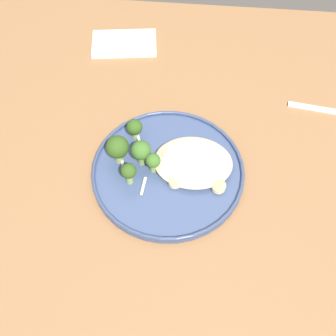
# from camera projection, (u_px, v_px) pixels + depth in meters

# --- Properties ---
(ground) EXTENTS (6.00, 6.00, 0.00)m
(ground) POSITION_uv_depth(u_px,v_px,m) (185.00, 290.00, 1.48)
(ground) COLOR #47423D
(wooden_dining_table) EXTENTS (1.40, 1.00, 0.74)m
(wooden_dining_table) POSITION_uv_depth(u_px,v_px,m) (195.00, 190.00, 0.92)
(wooden_dining_table) COLOR brown
(wooden_dining_table) RESTS_ON ground
(dinner_plate) EXTENTS (0.29, 0.29, 0.02)m
(dinner_plate) POSITION_uv_depth(u_px,v_px,m) (168.00, 171.00, 0.84)
(dinner_plate) COLOR #38476B
(dinner_plate) RESTS_ON wooden_dining_table
(noodle_bed) EXTENTS (0.15, 0.12, 0.02)m
(noodle_bed) POSITION_uv_depth(u_px,v_px,m) (193.00, 164.00, 0.84)
(noodle_bed) COLOR beige
(noodle_bed) RESTS_ON dinner_plate
(seared_scallop_tilted_round) EXTENTS (0.03, 0.03, 0.02)m
(seared_scallop_tilted_round) POSITION_uv_depth(u_px,v_px,m) (205.00, 169.00, 0.83)
(seared_scallop_tilted_round) COLOR #DBB77A
(seared_scallop_tilted_round) RESTS_ON dinner_plate
(seared_scallop_left_edge) EXTENTS (0.03, 0.03, 0.02)m
(seared_scallop_left_edge) POSITION_uv_depth(u_px,v_px,m) (193.00, 155.00, 0.85)
(seared_scallop_left_edge) COLOR beige
(seared_scallop_left_edge) RESTS_ON dinner_plate
(seared_scallop_large_seared) EXTENTS (0.03, 0.03, 0.01)m
(seared_scallop_large_seared) POSITION_uv_depth(u_px,v_px,m) (175.00, 181.00, 0.82)
(seared_scallop_large_seared) COLOR beige
(seared_scallop_large_seared) RESTS_ON dinner_plate
(seared_scallop_right_edge) EXTENTS (0.03, 0.03, 0.01)m
(seared_scallop_right_edge) POSITION_uv_depth(u_px,v_px,m) (183.00, 160.00, 0.84)
(seared_scallop_right_edge) COLOR beige
(seared_scallop_right_edge) RESTS_ON dinner_plate
(seared_scallop_front_small) EXTENTS (0.03, 0.03, 0.01)m
(seared_scallop_front_small) POSITION_uv_depth(u_px,v_px,m) (219.00, 186.00, 0.81)
(seared_scallop_front_small) COLOR beige
(seared_scallop_front_small) RESTS_ON dinner_plate
(seared_scallop_rear_pale) EXTENTS (0.03, 0.03, 0.02)m
(seared_scallop_rear_pale) POSITION_uv_depth(u_px,v_px,m) (167.00, 156.00, 0.85)
(seared_scallop_rear_pale) COLOR beige
(seared_scallop_rear_pale) RESTS_ON dinner_plate
(seared_scallop_on_noodles) EXTENTS (0.04, 0.04, 0.02)m
(seared_scallop_on_noodles) POSITION_uv_depth(u_px,v_px,m) (184.00, 171.00, 0.83)
(seared_scallop_on_noodles) COLOR #E5C689
(seared_scallop_on_noodles) RESTS_ON dinner_plate
(broccoli_floret_small_sprig) EXTENTS (0.03, 0.03, 0.05)m
(broccoli_floret_small_sprig) POSITION_uv_depth(u_px,v_px,m) (129.00, 172.00, 0.80)
(broccoli_floret_small_sprig) COLOR #89A356
(broccoli_floret_small_sprig) RESTS_ON dinner_plate
(broccoli_floret_center_pile) EXTENTS (0.03, 0.03, 0.05)m
(broccoli_floret_center_pile) POSITION_uv_depth(u_px,v_px,m) (153.00, 161.00, 0.82)
(broccoli_floret_center_pile) COLOR #7A994C
(broccoli_floret_center_pile) RESTS_ON dinner_plate
(broccoli_floret_near_rim) EXTENTS (0.03, 0.03, 0.05)m
(broccoli_floret_near_rim) POSITION_uv_depth(u_px,v_px,m) (135.00, 128.00, 0.86)
(broccoli_floret_near_rim) COLOR #89A356
(broccoli_floret_near_rim) RESTS_ON dinner_plate
(broccoli_floret_left_leaning) EXTENTS (0.04, 0.04, 0.07)m
(broccoli_floret_left_leaning) POSITION_uv_depth(u_px,v_px,m) (118.00, 146.00, 0.82)
(broccoli_floret_left_leaning) COLOR #89A356
(broccoli_floret_left_leaning) RESTS_ON dinner_plate
(broccoli_floret_split_head) EXTENTS (0.04, 0.04, 0.06)m
(broccoli_floret_split_head) POSITION_uv_depth(u_px,v_px,m) (141.00, 149.00, 0.83)
(broccoli_floret_split_head) COLOR #7A994C
(broccoli_floret_split_head) RESTS_ON dinner_plate
(onion_sliver_curled_piece) EXTENTS (0.01, 0.04, 0.00)m
(onion_sliver_curled_piece) POSITION_uv_depth(u_px,v_px,m) (143.00, 186.00, 0.82)
(onion_sliver_curled_piece) COLOR silver
(onion_sliver_curled_piece) RESTS_ON dinner_plate
(onion_sliver_pale_crescent) EXTENTS (0.02, 0.04, 0.00)m
(onion_sliver_pale_crescent) POSITION_uv_depth(u_px,v_px,m) (122.00, 160.00, 0.85)
(onion_sliver_pale_crescent) COLOR silver
(onion_sliver_pale_crescent) RESTS_ON dinner_plate
(onion_sliver_short_strip) EXTENTS (0.01, 0.04, 0.00)m
(onion_sliver_short_strip) POSITION_uv_depth(u_px,v_px,m) (157.00, 159.00, 0.85)
(onion_sliver_short_strip) COLOR silver
(onion_sliver_short_strip) RESTS_ON dinner_plate
(onion_sliver_long_sliver) EXTENTS (0.02, 0.05, 0.00)m
(onion_sliver_long_sliver) POSITION_uv_depth(u_px,v_px,m) (139.00, 138.00, 0.88)
(onion_sliver_long_sliver) COLOR silver
(onion_sliver_long_sliver) RESTS_ON dinner_plate
(dinner_fork) EXTENTS (0.19, 0.04, 0.00)m
(dinner_fork) POSITION_uv_depth(u_px,v_px,m) (336.00, 112.00, 0.93)
(dinner_fork) COLOR silver
(dinner_fork) RESTS_ON wooden_dining_table
(folded_napkin) EXTENTS (0.16, 0.11, 0.01)m
(folded_napkin) POSITION_uv_depth(u_px,v_px,m) (124.00, 43.00, 1.04)
(folded_napkin) COLOR silver
(folded_napkin) RESTS_ON wooden_dining_table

